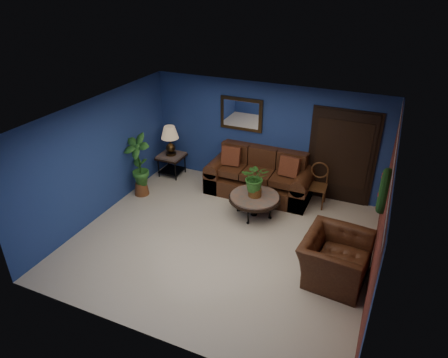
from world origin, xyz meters
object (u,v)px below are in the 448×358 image
at_px(end_table, 171,159).
at_px(armchair, 335,258).
at_px(table_lamp, 170,137).
at_px(side_chair, 318,182).
at_px(sofa, 260,179).
at_px(coffee_table, 255,198).

bearing_deg(end_table, armchair, -26.48).
relative_size(table_lamp, side_chair, 0.74).
height_order(sofa, armchair, sofa).
relative_size(sofa, side_chair, 2.45).
bearing_deg(sofa, side_chair, 1.39).
distance_m(coffee_table, table_lamp, 2.79).
xyz_separation_m(end_table, table_lamp, (-0.00, 0.00, 0.60)).
bearing_deg(armchair, side_chair, 24.23).
bearing_deg(coffee_table, table_lamp, 159.94).
distance_m(end_table, armchair, 4.97).
xyz_separation_m(sofa, end_table, (-2.34, -0.04, 0.08)).
bearing_deg(side_chair, coffee_table, -140.64).
relative_size(sofa, table_lamp, 3.31).
bearing_deg(end_table, table_lamp, 180.00).
relative_size(coffee_table, end_table, 1.78).
xyz_separation_m(sofa, table_lamp, (-2.34, -0.04, 0.68)).
height_order(coffee_table, end_table, end_table).
distance_m(sofa, end_table, 2.35).
height_order(sofa, side_chair, sofa).
xyz_separation_m(end_table, side_chair, (3.67, 0.07, 0.12)).
xyz_separation_m(coffee_table, armchair, (1.89, -1.28, -0.02)).
bearing_deg(coffee_table, side_chair, 42.26).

